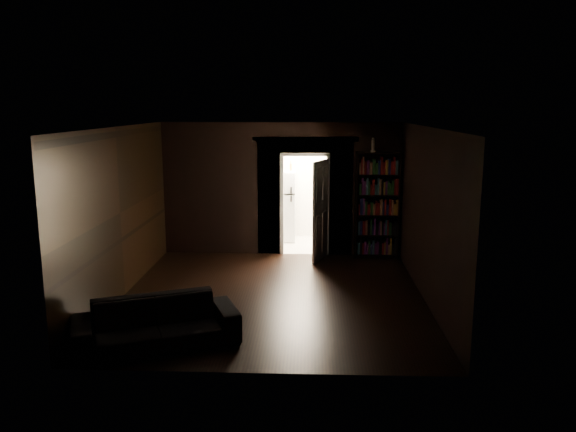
% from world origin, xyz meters
% --- Properties ---
extents(ground, '(5.50, 5.50, 0.00)m').
position_xyz_m(ground, '(0.00, 0.00, 0.00)').
color(ground, black).
rests_on(ground, ground).
extents(room_walls, '(5.02, 5.61, 2.84)m').
position_xyz_m(room_walls, '(-0.01, 1.07, 1.68)').
color(room_walls, black).
rests_on(room_walls, ground).
extents(kitchen_alcove, '(2.20, 1.80, 2.60)m').
position_xyz_m(kitchen_alcove, '(0.50, 3.87, 1.21)').
color(kitchen_alcove, beige).
rests_on(kitchen_alcove, ground).
extents(sofa, '(2.31, 1.66, 0.81)m').
position_xyz_m(sofa, '(-1.40, -2.00, 0.41)').
color(sofa, black).
rests_on(sofa, ground).
extents(bookshelf, '(0.95, 0.50, 2.20)m').
position_xyz_m(bookshelf, '(2.00, 2.59, 1.10)').
color(bookshelf, black).
rests_on(bookshelf, ground).
extents(refrigerator, '(0.78, 0.73, 1.65)m').
position_xyz_m(refrigerator, '(-0.10, 4.03, 0.82)').
color(refrigerator, white).
rests_on(refrigerator, ground).
extents(door, '(0.34, 0.82, 2.05)m').
position_xyz_m(door, '(0.83, 2.33, 1.02)').
color(door, silver).
rests_on(door, ground).
extents(figurine, '(0.13, 0.13, 0.30)m').
position_xyz_m(figurine, '(1.88, 2.56, 2.35)').
color(figurine, silver).
rests_on(figurine, bookshelf).
extents(bottles, '(0.58, 0.09, 0.24)m').
position_xyz_m(bottles, '(-0.04, 3.99, 1.77)').
color(bottles, black).
rests_on(bottles, refrigerator).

